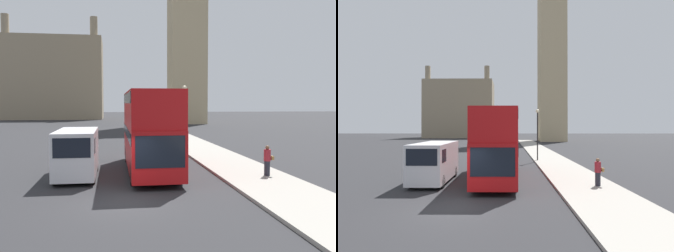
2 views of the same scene
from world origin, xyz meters
TOP-DOWN VIEW (x-y plane):
  - ground_plane at (0.00, 0.00)m, footprint 300.00×300.00m
  - sidewalk_strip at (6.87, 0.00)m, footprint 3.74×120.00m
  - building_block_distant at (-14.61, 81.88)m, footprint 23.27×14.62m
  - red_double_decker_bus at (1.58, 6.58)m, footprint 2.55×10.24m
  - white_van at (-2.35, 5.30)m, footprint 2.04×5.20m
  - pedestrian at (7.47, 3.64)m, footprint 0.51×0.35m
  - street_lamp at (5.36, 15.55)m, footprint 0.36×0.36m

SIDE VIEW (x-z plane):
  - ground_plane at x=0.00m, z-range 0.00..0.00m
  - sidewalk_strip at x=6.87m, z-range 0.00..0.15m
  - pedestrian at x=7.47m, z-range 0.15..1.73m
  - white_van at x=-2.35m, z-range 0.09..2.60m
  - red_double_decker_bus at x=1.58m, z-range 0.25..4.82m
  - street_lamp at x=5.36m, z-range 1.01..6.22m
  - building_block_distant at x=-14.61m, z-range -2.12..21.96m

